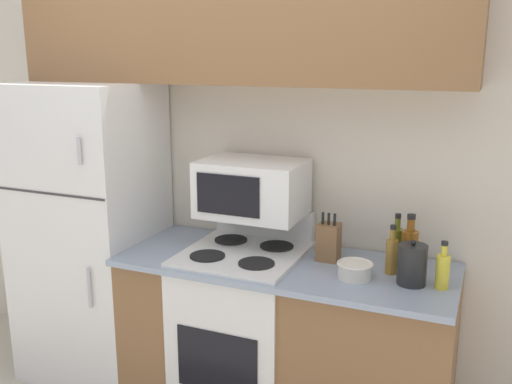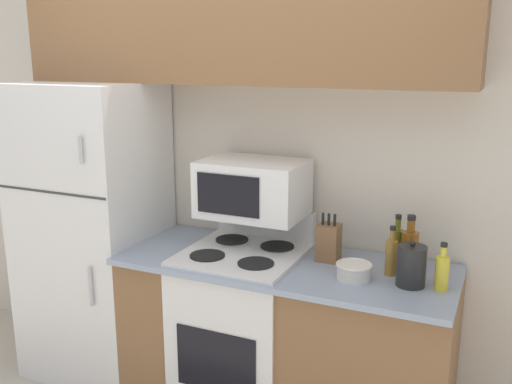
{
  "view_description": "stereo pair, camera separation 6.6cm",
  "coord_description": "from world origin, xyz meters",
  "px_view_note": "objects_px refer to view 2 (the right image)",
  "views": [
    {
      "loc": [
        1.3,
        -2.25,
        1.9
      ],
      "look_at": [
        0.23,
        0.28,
        1.23
      ],
      "focal_mm": 40.0,
      "sensor_mm": 36.0,
      "label": 1
    },
    {
      "loc": [
        1.36,
        -2.22,
        1.9
      ],
      "look_at": [
        0.23,
        0.28,
        1.23
      ],
      "focal_mm": 40.0,
      "sensor_mm": 36.0,
      "label": 2
    }
  ],
  "objects_px": {
    "knife_block": "(329,242)",
    "bowl": "(354,271)",
    "bottle_olive_oil": "(397,246)",
    "bottle_cooking_spray": "(442,272)",
    "bottle_vinegar": "(391,256)",
    "microwave": "(253,188)",
    "refrigerator": "(93,232)",
    "kettle": "(411,266)",
    "bottle_whiskey": "(409,250)",
    "stove": "(244,328)"
  },
  "relations": [
    {
      "from": "refrigerator",
      "to": "bottle_olive_oil",
      "type": "relative_size",
      "value": 6.71
    },
    {
      "from": "microwave",
      "to": "bottle_cooking_spray",
      "type": "height_order",
      "value": "microwave"
    },
    {
      "from": "microwave",
      "to": "bowl",
      "type": "relative_size",
      "value": 3.15
    },
    {
      "from": "bowl",
      "to": "bottle_cooking_spray",
      "type": "height_order",
      "value": "bottle_cooking_spray"
    },
    {
      "from": "stove",
      "to": "bottle_cooking_spray",
      "type": "bearing_deg",
      "value": -2.73
    },
    {
      "from": "microwave",
      "to": "bottle_vinegar",
      "type": "xyz_separation_m",
      "value": [
        0.75,
        -0.07,
        -0.24
      ]
    },
    {
      "from": "refrigerator",
      "to": "bowl",
      "type": "distance_m",
      "value": 1.6
    },
    {
      "from": "bottle_vinegar",
      "to": "microwave",
      "type": "bearing_deg",
      "value": 174.31
    },
    {
      "from": "knife_block",
      "to": "bottle_cooking_spray",
      "type": "distance_m",
      "value": 0.59
    },
    {
      "from": "microwave",
      "to": "knife_block",
      "type": "relative_size",
      "value": 2.16
    },
    {
      "from": "refrigerator",
      "to": "stove",
      "type": "distance_m",
      "value": 1.07
    },
    {
      "from": "refrigerator",
      "to": "bowl",
      "type": "relative_size",
      "value": 10.26
    },
    {
      "from": "knife_block",
      "to": "bottle_cooking_spray",
      "type": "height_order",
      "value": "knife_block"
    },
    {
      "from": "bottle_olive_oil",
      "to": "bottle_cooking_spray",
      "type": "bearing_deg",
      "value": -42.88
    },
    {
      "from": "knife_block",
      "to": "kettle",
      "type": "xyz_separation_m",
      "value": [
        0.43,
        -0.16,
        -0.0
      ]
    },
    {
      "from": "refrigerator",
      "to": "bottle_vinegar",
      "type": "xyz_separation_m",
      "value": [
        1.74,
        0.03,
        0.1
      ]
    },
    {
      "from": "refrigerator",
      "to": "kettle",
      "type": "relative_size",
      "value": 8.31
    },
    {
      "from": "bowl",
      "to": "bottle_whiskey",
      "type": "height_order",
      "value": "bottle_whiskey"
    },
    {
      "from": "bottle_whiskey",
      "to": "bottle_vinegar",
      "type": "xyz_separation_m",
      "value": [
        -0.07,
        -0.08,
        -0.02
      ]
    },
    {
      "from": "bottle_whiskey",
      "to": "bottle_cooking_spray",
      "type": "xyz_separation_m",
      "value": [
        0.17,
        -0.17,
        -0.02
      ]
    },
    {
      "from": "refrigerator",
      "to": "stove",
      "type": "height_order",
      "value": "refrigerator"
    },
    {
      "from": "bottle_olive_oil",
      "to": "bottle_vinegar",
      "type": "distance_m",
      "value": 0.13
    },
    {
      "from": "bottle_olive_oil",
      "to": "kettle",
      "type": "relative_size",
      "value": 1.24
    },
    {
      "from": "knife_block",
      "to": "refrigerator",
      "type": "bearing_deg",
      "value": -175.98
    },
    {
      "from": "refrigerator",
      "to": "bowl",
      "type": "xyz_separation_m",
      "value": [
        1.6,
        -0.09,
        0.05
      ]
    },
    {
      "from": "bowl",
      "to": "kettle",
      "type": "bearing_deg",
      "value": 7.0
    },
    {
      "from": "bottle_whiskey",
      "to": "kettle",
      "type": "height_order",
      "value": "bottle_whiskey"
    },
    {
      "from": "microwave",
      "to": "bottle_cooking_spray",
      "type": "relative_size",
      "value": 2.43
    },
    {
      "from": "knife_block",
      "to": "bowl",
      "type": "height_order",
      "value": "knife_block"
    },
    {
      "from": "stove",
      "to": "bowl",
      "type": "distance_m",
      "value": 0.76
    },
    {
      "from": "microwave",
      "to": "bottle_whiskey",
      "type": "height_order",
      "value": "microwave"
    },
    {
      "from": "bottle_olive_oil",
      "to": "bowl",
      "type": "bearing_deg",
      "value": -119.43
    },
    {
      "from": "bowl",
      "to": "bottle_vinegar",
      "type": "bearing_deg",
      "value": 40.65
    },
    {
      "from": "bowl",
      "to": "refrigerator",
      "type": "bearing_deg",
      "value": 176.78
    },
    {
      "from": "bowl",
      "to": "bottle_olive_oil",
      "type": "height_order",
      "value": "bottle_olive_oil"
    },
    {
      "from": "bottle_cooking_spray",
      "to": "bottle_vinegar",
      "type": "relative_size",
      "value": 0.92
    },
    {
      "from": "bottle_whiskey",
      "to": "bottle_cooking_spray",
      "type": "relative_size",
      "value": 1.27
    },
    {
      "from": "bowl",
      "to": "kettle",
      "type": "xyz_separation_m",
      "value": [
        0.25,
        0.03,
        0.05
      ]
    },
    {
      "from": "bottle_cooking_spray",
      "to": "bottle_vinegar",
      "type": "height_order",
      "value": "bottle_vinegar"
    },
    {
      "from": "knife_block",
      "to": "bottle_vinegar",
      "type": "bearing_deg",
      "value": -11.33
    },
    {
      "from": "refrigerator",
      "to": "knife_block",
      "type": "bearing_deg",
      "value": 4.02
    },
    {
      "from": "microwave",
      "to": "kettle",
      "type": "xyz_separation_m",
      "value": [
        0.86,
        -0.17,
        -0.24
      ]
    },
    {
      "from": "bottle_cooking_spray",
      "to": "bottle_vinegar",
      "type": "distance_m",
      "value": 0.26
    },
    {
      "from": "refrigerator",
      "to": "bottle_whiskey",
      "type": "xyz_separation_m",
      "value": [
        1.81,
        0.11,
        0.12
      ]
    },
    {
      "from": "knife_block",
      "to": "bottle_olive_oil",
      "type": "xyz_separation_m",
      "value": [
        0.33,
        0.07,
        0.01
      ]
    },
    {
      "from": "refrigerator",
      "to": "bowl",
      "type": "bearing_deg",
      "value": -3.22
    },
    {
      "from": "bottle_cooking_spray",
      "to": "bottle_olive_oil",
      "type": "height_order",
      "value": "bottle_olive_oil"
    },
    {
      "from": "stove",
      "to": "bottle_vinegar",
      "type": "xyz_separation_m",
      "value": [
        0.75,
        0.04,
        0.51
      ]
    },
    {
      "from": "bottle_whiskey",
      "to": "kettle",
      "type": "relative_size",
      "value": 1.33
    },
    {
      "from": "bottle_olive_oil",
      "to": "knife_block",
      "type": "bearing_deg",
      "value": -168.42
    }
  ]
}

